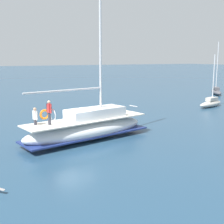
{
  "coord_description": "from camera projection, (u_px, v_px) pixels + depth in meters",
  "views": [
    {
      "loc": [
        18.3,
        -7.28,
        5.7
      ],
      "look_at": [
        -0.36,
        3.23,
        1.8
      ],
      "focal_mm": 47.93,
      "sensor_mm": 36.0,
      "label": 1
    }
  ],
  "objects": [
    {
      "name": "moored_sloop_far",
      "position": [
        216.0,
        91.0,
        46.88
      ],
      "size": [
        4.41,
        3.6,
        8.14
      ],
      "color": "#4C4C51",
      "rests_on": "ground"
    },
    {
      "name": "moored_catamaran",
      "position": [
        211.0,
        103.0,
        35.07
      ],
      "size": [
        2.01,
        4.5,
        6.08
      ],
      "color": "#B7B2A8",
      "rests_on": "ground"
    },
    {
      "name": "ground_plane",
      "position": [
        73.0,
        143.0,
        20.22
      ],
      "size": [
        400.0,
        400.0,
        0.0
      ],
      "primitive_type": "plane",
      "color": "navy"
    },
    {
      "name": "mooring_buoy",
      "position": [
        85.0,
        116.0,
        28.86
      ],
      "size": [
        0.55,
        0.55,
        0.87
      ],
      "color": "#EA4C19",
      "rests_on": "ground"
    },
    {
      "name": "main_sailboat",
      "position": [
        88.0,
        127.0,
        21.01
      ],
      "size": [
        3.94,
        9.86,
        12.29
      ],
      "color": "silver",
      "rests_on": "ground"
    }
  ]
}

